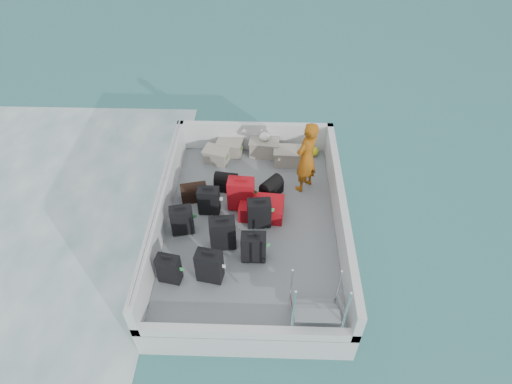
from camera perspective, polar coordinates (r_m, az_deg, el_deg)
ground at (r=9.04m, az=-0.62°, el=-6.70°), size 160.00×160.00×0.00m
wake_foam at (r=10.36m, az=-28.32°, el=-5.28°), size 10.00×10.00×0.00m
ferry_hull at (r=8.81m, az=-0.63°, el=-5.45°), size 3.60×5.00×0.60m
deck at (r=8.58m, az=-0.65°, el=-4.09°), size 3.30×4.70×0.02m
deck_fittings at (r=8.08m, az=1.70°, el=-4.01°), size 3.60×5.00×0.90m
suitcase_0 at (r=7.61m, az=-11.52°, el=-10.06°), size 0.43×0.29×0.61m
suitcase_1 at (r=8.29m, az=-9.84°, el=-3.76°), size 0.46×0.32×0.63m
suitcase_2 at (r=8.61m, az=-6.30°, el=-1.17°), size 0.43×0.27×0.61m
suitcase_3 at (r=7.50m, az=-6.22°, el=-9.85°), size 0.49×0.34×0.68m
suitcase_4 at (r=7.93m, az=-4.46°, el=-5.55°), size 0.51×0.34×0.70m
suitcase_5 at (r=8.62m, az=-2.02°, el=-0.30°), size 0.54×0.35×0.72m
suitcase_6 at (r=7.75m, az=-0.33°, el=-7.40°), size 0.45×0.27×0.62m
suitcase_7 at (r=8.30m, az=0.42°, el=-2.88°), size 0.48×0.31×0.63m
suitcase_8 at (r=8.60m, az=0.75°, el=-2.19°), size 0.92×0.65×0.34m
duffel_0 at (r=9.02m, az=-8.26°, el=-0.13°), size 0.59×0.41×0.32m
duffel_1 at (r=9.18m, az=-3.99°, el=1.22°), size 0.52×0.36×0.32m
duffel_2 at (r=9.04m, az=2.07°, el=0.48°), size 0.53×0.55×0.32m
crate_0 at (r=9.90m, az=-5.30°, el=4.82°), size 0.61×0.49×0.32m
crate_1 at (r=10.11m, az=-3.49°, el=5.92°), size 0.62×0.49×0.33m
crate_2 at (r=10.06m, az=1.11°, el=5.97°), size 0.69×0.51×0.39m
crate_3 at (r=9.83m, az=4.20°, el=4.72°), size 0.61×0.43×0.36m
yellow_bag at (r=10.17m, az=7.55°, el=5.43°), size 0.28×0.26×0.22m
white_bag at (r=9.89m, az=1.13°, el=7.27°), size 0.24×0.24×0.18m
passenger at (r=8.83m, az=6.74°, el=4.61°), size 0.69×0.72×1.64m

